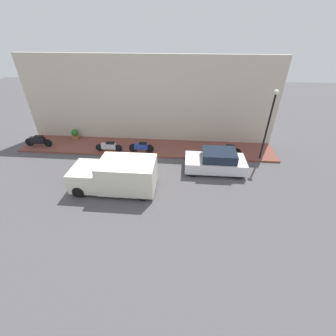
{
  "coord_description": "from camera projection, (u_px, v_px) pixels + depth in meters",
  "views": [
    {
      "loc": [
        -10.39,
        -2.95,
        8.06
      ],
      "look_at": [
        1.19,
        -1.96,
        0.6
      ],
      "focal_mm": 24.0,
      "sensor_mm": 36.0,
      "label": 1
    }
  ],
  "objects": [
    {
      "name": "sidewalk",
      "position": [
        147.0,
        148.0,
        17.26
      ],
      "size": [
        2.78,
        19.06,
        0.13
      ],
      "color": "brown",
      "rests_on": "ground_plane"
    },
    {
      "name": "motorcycle_red",
      "position": [
        228.0,
        150.0,
        15.77
      ],
      "size": [
        0.3,
        1.92,
        0.87
      ],
      "color": "#B21E1E",
      "rests_on": "sidewalk"
    },
    {
      "name": "delivery_van",
      "position": [
        115.0,
        175.0,
        12.59
      ],
      "size": [
        2.09,
        4.7,
        1.83
      ],
      "color": "silver",
      "rests_on": "ground_plane"
    },
    {
      "name": "motorcycle_black",
      "position": [
        38.0,
        141.0,
        17.04
      ],
      "size": [
        0.3,
        2.1,
        0.87
      ],
      "color": "black",
      "rests_on": "sidewalk"
    },
    {
      "name": "streetlamp",
      "position": [
        270.0,
        118.0,
        14.24
      ],
      "size": [
        0.3,
        0.3,
        4.67
      ],
      "color": "black",
      "rests_on": "sidewalk"
    },
    {
      "name": "scooter_silver",
      "position": [
        109.0,
        146.0,
        16.38
      ],
      "size": [
        0.3,
        1.97,
        0.75
      ],
      "color": "#B7B7BF",
      "rests_on": "sidewalk"
    },
    {
      "name": "motorcycle_blue",
      "position": [
        141.0,
        147.0,
        16.26
      ],
      "size": [
        0.3,
        1.82,
        0.79
      ],
      "color": "navy",
      "rests_on": "sidewalk"
    },
    {
      "name": "ground_plane",
      "position": [
        133.0,
        186.0,
        13.27
      ],
      "size": [
        60.0,
        60.0,
        0.0
      ],
      "primitive_type": "plane",
      "color": "#514F51"
    },
    {
      "name": "potted_plant",
      "position": [
        75.0,
        134.0,
        18.23
      ],
      "size": [
        0.55,
        0.55,
        0.8
      ],
      "color": "brown",
      "rests_on": "sidewalk"
    },
    {
      "name": "parked_car",
      "position": [
        216.0,
        161.0,
        14.32
      ],
      "size": [
        1.85,
        3.81,
        1.42
      ],
      "color": "silver",
      "rests_on": "ground_plane"
    },
    {
      "name": "building_facade",
      "position": [
        148.0,
        101.0,
        16.85
      ],
      "size": [
        0.3,
        19.06,
        6.41
      ],
      "color": "beige",
      "rests_on": "ground_plane"
    }
  ]
}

